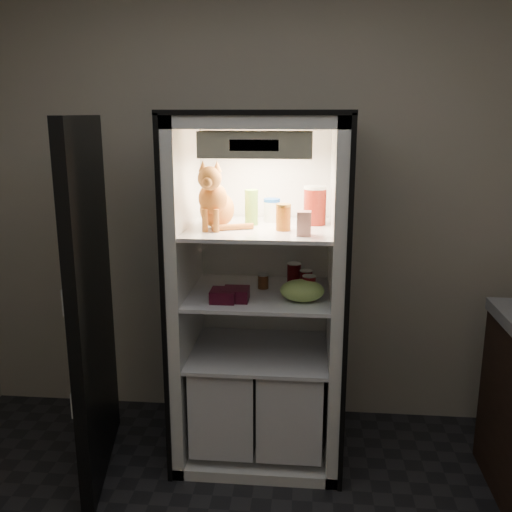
{
  "coord_description": "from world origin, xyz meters",
  "views": [
    {
      "loc": [
        0.25,
        -1.55,
        1.86
      ],
      "look_at": [
        -0.02,
        1.32,
        1.14
      ],
      "focal_mm": 40.0,
      "sensor_mm": 36.0,
      "label": 1
    }
  ],
  "objects_px": {
    "mayo_tub": "(272,210)",
    "soda_can_a": "(294,276)",
    "parmesan_shaker": "(251,207)",
    "berry_box_right": "(236,294)",
    "cream_carton": "(304,223)",
    "soda_can_b": "(306,282)",
    "grape_bag": "(302,291)",
    "tabby_cat": "(215,203)",
    "salsa_jar": "(283,217)",
    "soda_can_c": "(309,288)",
    "pepper_jar": "(315,205)",
    "condiment_jar": "(263,281)",
    "refrigerator": "(261,315)",
    "berry_box_left": "(223,295)"
  },
  "relations": [
    {
      "from": "pepper_jar",
      "to": "grape_bag",
      "type": "xyz_separation_m",
      "value": [
        -0.05,
        -0.23,
        -0.4
      ]
    },
    {
      "from": "refrigerator",
      "to": "berry_box_right",
      "type": "distance_m",
      "value": 0.3
    },
    {
      "from": "soda_can_b",
      "to": "condiment_jar",
      "type": "relative_size",
      "value": 1.54
    },
    {
      "from": "parmesan_shaker",
      "to": "berry_box_left",
      "type": "distance_m",
      "value": 0.49
    },
    {
      "from": "cream_carton",
      "to": "soda_can_b",
      "type": "bearing_deg",
      "value": 85.3
    },
    {
      "from": "salsa_jar",
      "to": "berry_box_left",
      "type": "relative_size",
      "value": 1.07
    },
    {
      "from": "cream_carton",
      "to": "soda_can_b",
      "type": "relative_size",
      "value": 0.94
    },
    {
      "from": "refrigerator",
      "to": "mayo_tub",
      "type": "xyz_separation_m",
      "value": [
        0.05,
        0.1,
        0.56
      ]
    },
    {
      "from": "cream_carton",
      "to": "refrigerator",
      "type": "bearing_deg",
      "value": 133.14
    },
    {
      "from": "grape_bag",
      "to": "pepper_jar",
      "type": "bearing_deg",
      "value": 76.77
    },
    {
      "from": "refrigerator",
      "to": "salsa_jar",
      "type": "distance_m",
      "value": 0.59
    },
    {
      "from": "soda_can_b",
      "to": "berry_box_left",
      "type": "xyz_separation_m",
      "value": [
        -0.41,
        -0.17,
        -0.03
      ]
    },
    {
      "from": "mayo_tub",
      "to": "cream_carton",
      "type": "height_order",
      "value": "mayo_tub"
    },
    {
      "from": "parmesan_shaker",
      "to": "pepper_jar",
      "type": "height_order",
      "value": "pepper_jar"
    },
    {
      "from": "soda_can_c",
      "to": "berry_box_right",
      "type": "relative_size",
      "value": 0.99
    },
    {
      "from": "soda_can_c",
      "to": "berry_box_left",
      "type": "relative_size",
      "value": 1.02
    },
    {
      "from": "cream_carton",
      "to": "parmesan_shaker",
      "type": "bearing_deg",
      "value": 138.52
    },
    {
      "from": "salsa_jar",
      "to": "berry_box_right",
      "type": "xyz_separation_m",
      "value": [
        -0.23,
        -0.08,
        -0.38
      ]
    },
    {
      "from": "refrigerator",
      "to": "grape_bag",
      "type": "bearing_deg",
      "value": -40.22
    },
    {
      "from": "tabby_cat",
      "to": "condiment_jar",
      "type": "distance_m",
      "value": 0.51
    },
    {
      "from": "soda_can_b",
      "to": "berry_box_right",
      "type": "bearing_deg",
      "value": -156.43
    },
    {
      "from": "grape_bag",
      "to": "tabby_cat",
      "type": "bearing_deg",
      "value": 169.76
    },
    {
      "from": "condiment_jar",
      "to": "grape_bag",
      "type": "xyz_separation_m",
      "value": [
        0.21,
        -0.2,
        0.02
      ]
    },
    {
      "from": "pepper_jar",
      "to": "condiment_jar",
      "type": "distance_m",
      "value": 0.49
    },
    {
      "from": "mayo_tub",
      "to": "soda_can_a",
      "type": "bearing_deg",
      "value": -29.39
    },
    {
      "from": "condiment_jar",
      "to": "grape_bag",
      "type": "bearing_deg",
      "value": -43.24
    },
    {
      "from": "soda_can_b",
      "to": "mayo_tub",
      "type": "bearing_deg",
      "value": 140.28
    },
    {
      "from": "soda_can_b",
      "to": "grape_bag",
      "type": "height_order",
      "value": "soda_can_b"
    },
    {
      "from": "mayo_tub",
      "to": "berry_box_right",
      "type": "bearing_deg",
      "value": -116.78
    },
    {
      "from": "parmesan_shaker",
      "to": "grape_bag",
      "type": "height_order",
      "value": "parmesan_shaker"
    },
    {
      "from": "parmesan_shaker",
      "to": "berry_box_right",
      "type": "relative_size",
      "value": 1.44
    },
    {
      "from": "salsa_jar",
      "to": "soda_can_c",
      "type": "relative_size",
      "value": 1.05
    },
    {
      "from": "soda_can_b",
      "to": "berry_box_left",
      "type": "height_order",
      "value": "soda_can_b"
    },
    {
      "from": "tabby_cat",
      "to": "cream_carton",
      "type": "xyz_separation_m",
      "value": [
        0.45,
        -0.13,
        -0.07
      ]
    },
    {
      "from": "refrigerator",
      "to": "grape_bag",
      "type": "relative_size",
      "value": 8.47
    },
    {
      "from": "soda_can_c",
      "to": "condiment_jar",
      "type": "bearing_deg",
      "value": 144.85
    },
    {
      "from": "condiment_jar",
      "to": "berry_box_left",
      "type": "relative_size",
      "value": 0.65
    },
    {
      "from": "refrigerator",
      "to": "grape_bag",
      "type": "xyz_separation_m",
      "value": [
        0.23,
        -0.19,
        0.2
      ]
    },
    {
      "from": "pepper_jar",
      "to": "berry_box_right",
      "type": "xyz_separation_m",
      "value": [
        -0.39,
        -0.25,
        -0.42
      ]
    },
    {
      "from": "refrigerator",
      "to": "grape_bag",
      "type": "distance_m",
      "value": 0.36
    },
    {
      "from": "salsa_jar",
      "to": "cream_carton",
      "type": "height_order",
      "value": "salsa_jar"
    },
    {
      "from": "refrigerator",
      "to": "soda_can_c",
      "type": "distance_m",
      "value": 0.37
    },
    {
      "from": "parmesan_shaker",
      "to": "berry_box_right",
      "type": "xyz_separation_m",
      "value": [
        -0.06,
        -0.21,
        -0.41
      ]
    },
    {
      "from": "berry_box_right",
      "to": "grape_bag",
      "type": "bearing_deg",
      "value": 3.26
    },
    {
      "from": "cream_carton",
      "to": "condiment_jar",
      "type": "relative_size",
      "value": 1.44
    },
    {
      "from": "soda_can_b",
      "to": "condiment_jar",
      "type": "distance_m",
      "value": 0.24
    },
    {
      "from": "mayo_tub",
      "to": "condiment_jar",
      "type": "height_order",
      "value": "mayo_tub"
    },
    {
      "from": "soda_can_b",
      "to": "parmesan_shaker",
      "type": "bearing_deg",
      "value": 168.56
    },
    {
      "from": "mayo_tub",
      "to": "cream_carton",
      "type": "xyz_separation_m",
      "value": [
        0.18,
        -0.35,
        -0.0
      ]
    },
    {
      "from": "refrigerator",
      "to": "soda_can_b",
      "type": "distance_m",
      "value": 0.33
    }
  ]
}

